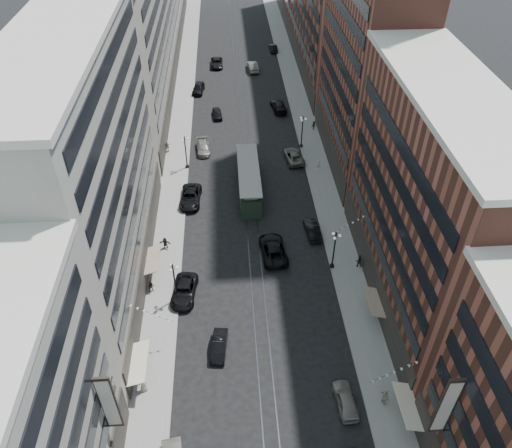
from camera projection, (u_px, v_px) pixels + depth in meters
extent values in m
plane|color=black|center=(245.00, 149.00, 81.50)|extent=(220.00, 220.00, 0.00)
cube|color=gray|center=(181.00, 121.00, 88.56)|extent=(4.00, 180.00, 0.15)
cube|color=gray|center=(304.00, 117.00, 89.64)|extent=(4.00, 180.00, 0.15)
cube|color=#2D2D33|center=(239.00, 120.00, 89.11)|extent=(0.12, 180.00, 0.02)
cube|color=#2D2D33|center=(246.00, 120.00, 89.17)|extent=(0.12, 180.00, 0.02)
cube|color=gray|center=(90.00, 175.00, 51.02)|extent=(8.00, 36.00, 28.00)
cube|color=gray|center=(151.00, 2.00, 99.86)|extent=(8.00, 90.00, 26.00)
cube|color=brown|center=(427.00, 208.00, 50.14)|extent=(8.00, 30.00, 24.00)
cube|color=brown|center=(373.00, 24.00, 65.78)|extent=(8.00, 26.00, 42.00)
cylinder|color=black|center=(177.00, 298.00, 56.37)|extent=(0.56, 0.56, 0.30)
cylinder|color=black|center=(175.00, 283.00, 54.80)|extent=(0.18, 0.18, 5.20)
sphere|color=black|center=(172.00, 265.00, 53.00)|extent=(0.24, 0.24, 0.24)
sphere|color=white|center=(177.00, 267.00, 53.28)|extent=(0.36, 0.36, 0.36)
sphere|color=white|center=(171.00, 265.00, 53.55)|extent=(0.36, 0.36, 0.36)
sphere|color=white|center=(170.00, 270.00, 52.95)|extent=(0.36, 0.36, 0.36)
cylinder|color=black|center=(187.00, 166.00, 77.03)|extent=(0.56, 0.56, 0.30)
cylinder|color=black|center=(186.00, 153.00, 75.46)|extent=(0.18, 0.18, 5.20)
sphere|color=black|center=(184.00, 137.00, 73.66)|extent=(0.24, 0.24, 0.24)
sphere|color=white|center=(187.00, 139.00, 73.94)|extent=(0.36, 0.36, 0.36)
sphere|color=white|center=(183.00, 138.00, 74.20)|extent=(0.36, 0.36, 0.36)
sphere|color=white|center=(183.00, 140.00, 73.61)|extent=(0.36, 0.36, 0.36)
cylinder|color=black|center=(332.00, 266.00, 60.33)|extent=(0.56, 0.56, 0.30)
cylinder|color=black|center=(334.00, 251.00, 58.76)|extent=(0.18, 0.18, 5.20)
sphere|color=black|center=(336.00, 233.00, 56.96)|extent=(0.24, 0.24, 0.24)
sphere|color=white|center=(340.00, 236.00, 57.24)|extent=(0.36, 0.36, 0.36)
sphere|color=white|center=(333.00, 234.00, 57.51)|extent=(0.36, 0.36, 0.36)
sphere|color=white|center=(335.00, 238.00, 56.91)|extent=(0.36, 0.36, 0.36)
cylinder|color=black|center=(301.00, 146.00, 81.75)|extent=(0.56, 0.56, 0.30)
cylinder|color=black|center=(302.00, 132.00, 80.18)|extent=(0.18, 0.18, 5.20)
sphere|color=black|center=(303.00, 117.00, 78.38)|extent=(0.24, 0.24, 0.24)
sphere|color=white|center=(306.00, 119.00, 78.66)|extent=(0.36, 0.36, 0.36)
sphere|color=white|center=(301.00, 118.00, 78.93)|extent=(0.36, 0.36, 0.36)
sphere|color=white|center=(302.00, 120.00, 78.33)|extent=(0.36, 0.36, 0.36)
cube|color=#203324|center=(249.00, 182.00, 71.77)|extent=(2.79, 13.40, 2.90)
cube|color=gray|center=(249.00, 172.00, 70.62)|extent=(1.79, 12.28, 0.67)
cube|color=gray|center=(249.00, 169.00, 70.34)|extent=(3.02, 13.62, 0.17)
cylinder|color=black|center=(251.00, 210.00, 68.61)|extent=(2.57, 0.78, 0.78)
cylinder|color=black|center=(247.00, 169.00, 76.30)|extent=(2.57, 0.78, 0.78)
imported|color=black|center=(184.00, 291.00, 56.56)|extent=(3.19, 5.83, 1.55)
imported|color=gray|center=(346.00, 400.00, 46.21)|extent=(2.04, 4.51, 1.50)
imported|color=black|center=(219.00, 346.00, 50.91)|extent=(1.93, 4.35, 1.39)
imported|color=#A6A08A|center=(143.00, 384.00, 47.09)|extent=(0.97, 0.63, 1.85)
imported|color=black|center=(151.00, 287.00, 56.88)|extent=(0.79, 0.49, 1.55)
imported|color=#AEA890|center=(385.00, 397.00, 46.01)|extent=(0.94, 1.25, 1.95)
imported|color=black|center=(191.00, 197.00, 70.10)|extent=(3.13, 6.15, 1.66)
imported|color=slate|center=(203.00, 148.00, 80.48)|extent=(2.50, 5.17, 1.45)
imported|color=black|center=(198.00, 88.00, 97.21)|extent=(2.66, 5.20, 1.70)
imported|color=black|center=(312.00, 230.00, 64.78)|extent=(1.96, 4.67, 1.50)
imported|color=#636158|center=(294.00, 156.00, 78.46)|extent=(3.27, 5.92, 1.57)
imported|color=black|center=(279.00, 106.00, 91.40)|extent=(3.08, 6.00, 1.67)
imported|color=black|center=(217.00, 114.00, 89.44)|extent=(2.00, 4.17, 1.38)
imported|color=slate|center=(253.00, 66.00, 105.30)|extent=(2.37, 5.48, 1.75)
imported|color=black|center=(165.00, 243.00, 62.54)|extent=(1.52, 0.64, 1.58)
imported|color=#A29A86|center=(167.00, 146.00, 80.02)|extent=(1.24, 0.89, 1.94)
imported|color=black|center=(359.00, 261.00, 59.99)|extent=(0.88, 0.56, 1.72)
imported|color=beige|center=(318.00, 164.00, 76.27)|extent=(0.68, 0.55, 1.61)
imported|color=black|center=(314.00, 125.00, 85.65)|extent=(1.09, 0.79, 1.56)
imported|color=black|center=(273.00, 48.00, 113.76)|extent=(1.81, 4.58, 1.48)
imported|color=black|center=(273.00, 249.00, 61.74)|extent=(3.50, 6.65, 1.78)
imported|color=black|center=(217.00, 63.00, 107.03)|extent=(2.55, 5.49, 1.52)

